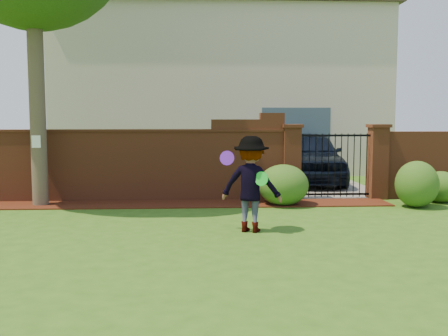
{
  "coord_description": "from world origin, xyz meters",
  "views": [
    {
      "loc": [
        0.01,
        -8.6,
        2.02
      ],
      "look_at": [
        0.57,
        1.4,
        1.05
      ],
      "focal_mm": 41.04,
      "sensor_mm": 36.0,
      "label": 1
    }
  ],
  "objects": [
    {
      "name": "pillar_right",
      "position": [
        4.6,
        4.0,
        0.96
      ],
      "size": [
        0.5,
        0.5,
        1.88
      ],
      "color": "brown",
      "rests_on": "ground"
    },
    {
      "name": "mulch_bed",
      "position": [
        -0.95,
        3.34,
        0.01
      ],
      "size": [
        11.1,
        1.08,
        0.03
      ],
      "primitive_type": "cube",
      "color": "#361409",
      "rests_on": "ground"
    },
    {
      "name": "brick_wall",
      "position": [
        -2.01,
        4.0,
        0.93
      ],
      "size": [
        8.7,
        0.31,
        2.16
      ],
      "color": "brown",
      "rests_on": "ground"
    },
    {
      "name": "paper_notice",
      "position": [
        -3.6,
        3.21,
        1.5
      ],
      "size": [
        0.2,
        0.01,
        0.28
      ],
      "primitive_type": "cube",
      "color": "white",
      "rests_on": "tree"
    },
    {
      "name": "pillar_left",
      "position": [
        2.4,
        4.0,
        0.96
      ],
      "size": [
        0.5,
        0.5,
        1.88
      ],
      "color": "brown",
      "rests_on": "ground"
    },
    {
      "name": "frisbee_purple",
      "position": [
        0.57,
        0.45,
        1.32
      ],
      "size": [
        0.27,
        0.15,
        0.26
      ],
      "primitive_type": "cylinder",
      "rotation": [
        1.36,
        0.0,
        -0.28
      ],
      "color": "#671FC6",
      "rests_on": "man"
    },
    {
      "name": "ground",
      "position": [
        0.0,
        0.0,
        -0.01
      ],
      "size": [
        80.0,
        80.0,
        0.01
      ],
      "primitive_type": "cube",
      "color": "#2D5515",
      "rests_on": "ground"
    },
    {
      "name": "car",
      "position": [
        3.55,
        7.15,
        0.82
      ],
      "size": [
        2.32,
        4.97,
        1.65
      ],
      "primitive_type": "imported",
      "rotation": [
        0.0,
        0.0,
        -0.08
      ],
      "color": "black",
      "rests_on": "ground"
    },
    {
      "name": "driveway",
      "position": [
        3.5,
        8.0,
        0.01
      ],
      "size": [
        3.2,
        8.0,
        0.01
      ],
      "primitive_type": "cube",
      "color": "slate",
      "rests_on": "ground"
    },
    {
      "name": "frisbee_green",
      "position": [
        1.15,
        0.15,
        0.98
      ],
      "size": [
        0.24,
        0.19,
        0.25
      ],
      "primitive_type": "cylinder",
      "rotation": [
        1.43,
        0.0,
        -0.62
      ],
      "color": "green",
      "rests_on": "man"
    },
    {
      "name": "shrub_right",
      "position": [
        5.92,
        3.3,
        0.38
      ],
      "size": [
        0.85,
        0.85,
        0.76
      ],
      "primitive_type": "ellipsoid",
      "color": "#1F4E17",
      "rests_on": "ground"
    },
    {
      "name": "house",
      "position": [
        1.0,
        12.0,
        3.16
      ],
      "size": [
        12.4,
        6.4,
        6.3
      ],
      "color": "beige",
      "rests_on": "ground"
    },
    {
      "name": "shrub_middle",
      "position": [
        5.03,
        2.67,
        0.53
      ],
      "size": [
        0.97,
        0.97,
        1.07
      ],
      "primitive_type": "ellipsoid",
      "color": "#1F4E17",
      "rests_on": "ground"
    },
    {
      "name": "iron_gate",
      "position": [
        3.5,
        4.0,
        0.85
      ],
      "size": [
        1.78,
        0.03,
        1.6
      ],
      "color": "black",
      "rests_on": "ground"
    },
    {
      "name": "man",
      "position": [
        0.98,
        0.37,
        0.86
      ],
      "size": [
        1.26,
        0.99,
        1.71
      ],
      "primitive_type": "imported",
      "rotation": [
        0.0,
        0.0,
        2.77
      ],
      "color": "gray",
      "rests_on": "ground"
    },
    {
      "name": "shrub_left",
      "position": [
        2.05,
        3.1,
        0.48
      ],
      "size": [
        1.17,
        1.17,
        0.96
      ],
      "primitive_type": "ellipsoid",
      "color": "#1F4E17",
      "rests_on": "ground"
    }
  ]
}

